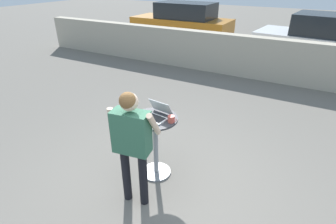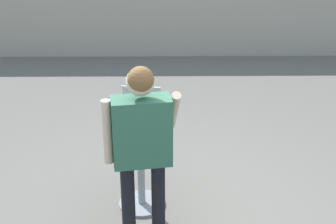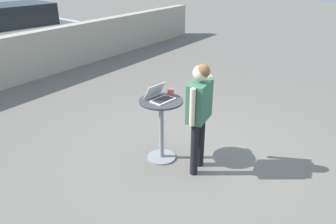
{
  "view_description": "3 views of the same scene",
  "coord_description": "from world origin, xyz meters",
  "px_view_note": "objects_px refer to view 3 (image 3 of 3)",
  "views": [
    {
      "loc": [
        1.34,
        -2.36,
        2.69
      ],
      "look_at": [
        -0.09,
        0.25,
        1.13
      ],
      "focal_mm": 28.0,
      "sensor_mm": 36.0,
      "label": 1
    },
    {
      "loc": [
        -0.11,
        -3.44,
        2.61
      ],
      "look_at": [
        -0.07,
        0.14,
        1.03
      ],
      "focal_mm": 50.0,
      "sensor_mm": 36.0,
      "label": 2
    },
    {
      "loc": [
        -3.79,
        -2.25,
        2.75
      ],
      "look_at": [
        -0.41,
        0.11,
        0.86
      ],
      "focal_mm": 35.0,
      "sensor_mm": 36.0,
      "label": 3
    }
  ],
  "objects_px": {
    "parked_car_further_down": "(10,33)",
    "standing_person": "(199,106)",
    "laptop": "(160,96)",
    "coffee_mug": "(171,92)",
    "cafe_table": "(161,122)"
  },
  "relations": [
    {
      "from": "laptop",
      "to": "parked_car_further_down",
      "type": "distance_m",
      "value": 7.28
    },
    {
      "from": "coffee_mug",
      "to": "standing_person",
      "type": "xyz_separation_m",
      "value": [
        -0.21,
        -0.6,
        -0.0
      ]
    },
    {
      "from": "cafe_table",
      "to": "coffee_mug",
      "type": "height_order",
      "value": "coffee_mug"
    },
    {
      "from": "laptop",
      "to": "coffee_mug",
      "type": "distance_m",
      "value": 0.24
    },
    {
      "from": "cafe_table",
      "to": "laptop",
      "type": "height_order",
      "value": "laptop"
    },
    {
      "from": "laptop",
      "to": "standing_person",
      "type": "bearing_deg",
      "value": -86.76
    },
    {
      "from": "coffee_mug",
      "to": "cafe_table",
      "type": "bearing_deg",
      "value": -178.97
    },
    {
      "from": "coffee_mug",
      "to": "standing_person",
      "type": "height_order",
      "value": "standing_person"
    },
    {
      "from": "standing_person",
      "to": "cafe_table",
      "type": "bearing_deg",
      "value": 94.19
    },
    {
      "from": "parked_car_further_down",
      "to": "standing_person",
      "type": "bearing_deg",
      "value": -104.06
    },
    {
      "from": "coffee_mug",
      "to": "laptop",
      "type": "bearing_deg",
      "value": 173.92
    },
    {
      "from": "cafe_table",
      "to": "standing_person",
      "type": "xyz_separation_m",
      "value": [
        0.04,
        -0.6,
        0.39
      ]
    },
    {
      "from": "standing_person",
      "to": "laptop",
      "type": "bearing_deg",
      "value": 93.24
    },
    {
      "from": "cafe_table",
      "to": "laptop",
      "type": "distance_m",
      "value": 0.4
    },
    {
      "from": "cafe_table",
      "to": "standing_person",
      "type": "relative_size",
      "value": 0.61
    }
  ]
}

